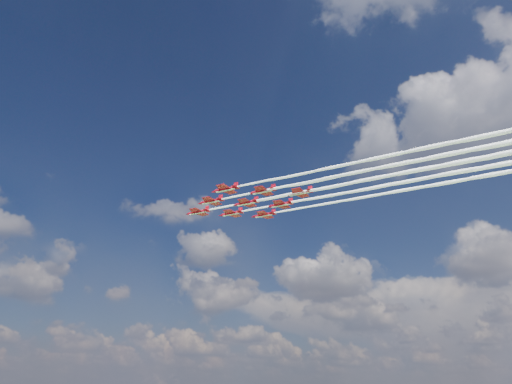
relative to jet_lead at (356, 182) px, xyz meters
The scene contains 9 objects.
jet_lead is the anchor object (origin of this frame).
jet_row2_port 12.09m from the jet_lead, 24.11° to the right, with size 122.56×27.34×2.50m.
jet_row2_starb 12.09m from the jet_lead, 45.56° to the left, with size 122.56×27.34×2.50m.
jet_row3_port 24.19m from the jet_lead, 24.11° to the right, with size 122.56×27.34×2.50m.
jet_row3_centre 19.85m from the jet_lead, 10.73° to the left, with size 122.56×27.34×2.50m.
jet_row3_starb 24.19m from the jet_lead, 45.56° to the left, with size 122.56×27.34×2.50m.
jet_row4_port 30.57m from the jet_lead, ahead, with size 122.56×27.34×2.50m.
jet_row4_starb 30.57m from the jet_lead, 23.79° to the left, with size 122.56×27.34×2.50m.
jet_tail 39.71m from the jet_lead, 10.73° to the left, with size 122.56×27.34×2.50m.
Camera 1 is at (103.68, -120.63, 11.88)m, focal length 35.00 mm.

